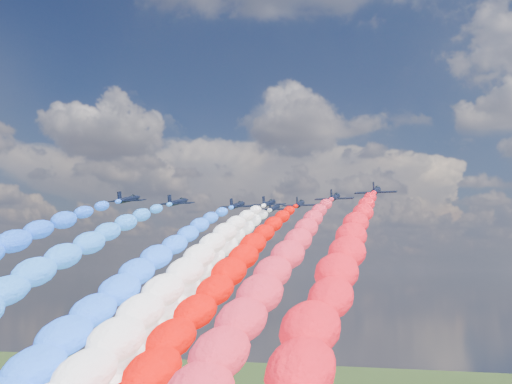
% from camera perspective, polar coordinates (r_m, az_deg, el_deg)
% --- Properties ---
extents(jet_0, '(8.80, 11.90, 4.83)m').
position_cam_1_polar(jet_0, '(146.02, -11.61, -0.66)').
color(jet_0, black).
extents(jet_1, '(9.29, 12.24, 4.83)m').
position_cam_1_polar(jet_1, '(150.21, -7.20, -0.93)').
color(jet_1, black).
extents(trail_1, '(6.61, 96.50, 39.74)m').
position_cam_1_polar(trail_1, '(105.71, -18.26, -7.55)').
color(trail_1, blue).
extents(jet_2, '(9.02, 12.05, 4.83)m').
position_cam_1_polar(jet_2, '(156.38, -1.73, -1.23)').
color(jet_2, black).
extents(trail_2, '(6.61, 96.50, 39.74)m').
position_cam_1_polar(trail_2, '(109.42, -9.95, -7.77)').
color(trail_2, '#2264FF').
extents(jet_3, '(8.96, 12.01, 4.83)m').
position_cam_1_polar(jet_3, '(151.87, 1.18, -1.05)').
color(jet_3, black).
extents(trail_3, '(6.61, 96.50, 39.74)m').
position_cam_1_polar(trail_3, '(103.88, -6.07, -7.88)').
color(trail_3, white).
extents(jet_4, '(8.61, 11.76, 4.83)m').
position_cam_1_polar(jet_4, '(163.27, 1.68, -1.48)').
color(jet_4, black).
extents(trail_4, '(6.61, 96.50, 39.74)m').
position_cam_1_polar(trail_4, '(115.10, -4.64, -7.82)').
color(trail_4, white).
extents(jet_5, '(9.15, 12.15, 4.83)m').
position_cam_1_polar(jet_5, '(153.58, 4.03, -1.10)').
color(jet_5, black).
extents(trail_5, '(6.61, 96.50, 39.74)m').
position_cam_1_polar(trail_5, '(104.73, -1.77, -7.91)').
color(trail_5, '#E70702').
extents(jet_6, '(8.69, 11.82, 4.83)m').
position_cam_1_polar(jet_6, '(140.40, 7.22, -0.49)').
color(jet_6, black).
extents(trail_6, '(6.61, 96.50, 39.74)m').
position_cam_1_polar(trail_6, '(90.76, 2.32, -8.02)').
color(trail_6, red).
extents(jet_7, '(8.70, 11.83, 4.83)m').
position_cam_1_polar(jet_7, '(130.31, 10.94, 0.10)').
color(jet_7, black).
extents(trail_7, '(6.61, 96.50, 39.74)m').
position_cam_1_polar(trail_7, '(79.98, 7.78, -8.07)').
color(trail_7, red).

